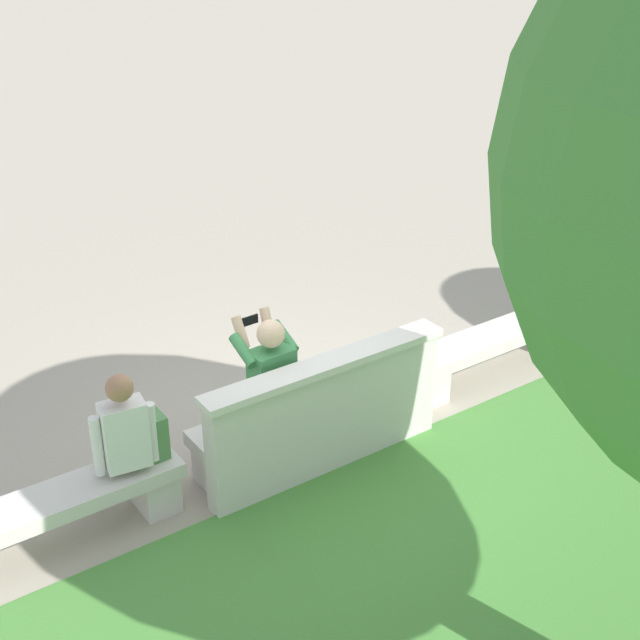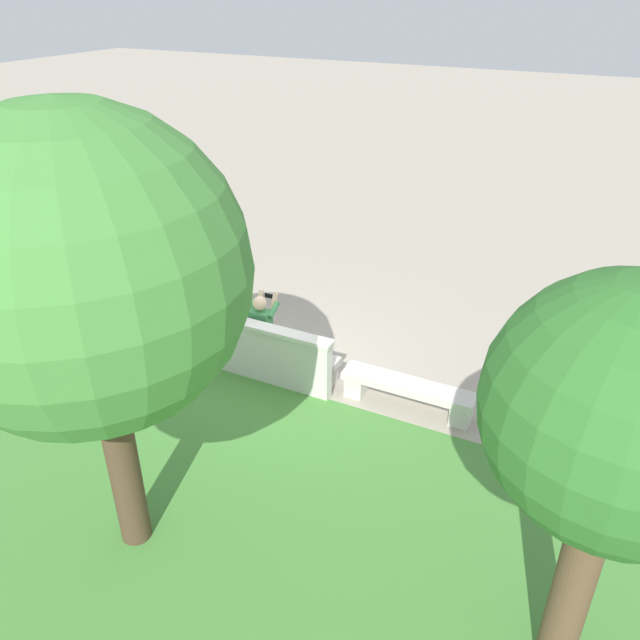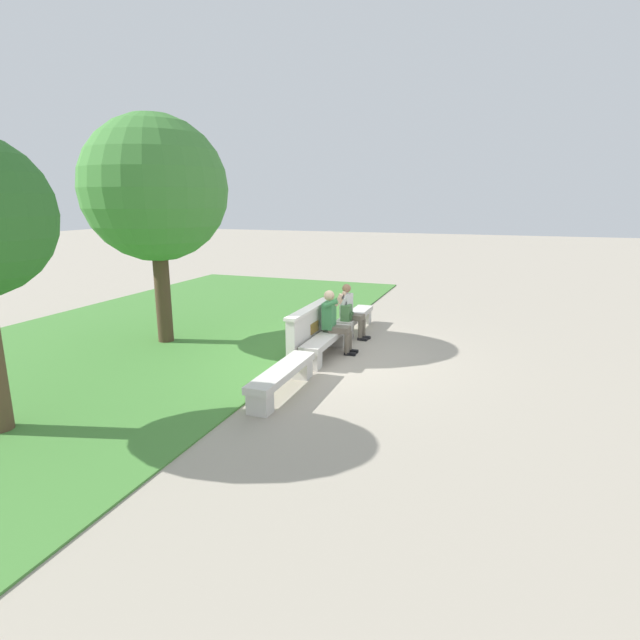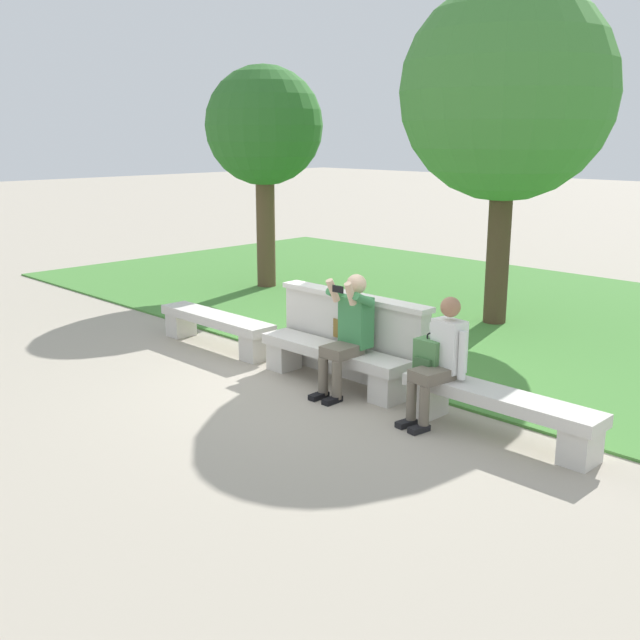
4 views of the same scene
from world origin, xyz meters
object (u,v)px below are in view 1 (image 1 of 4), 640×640
bench_main (493,346)px  person_photographer (264,381)px  bench_mid (47,515)px  person_distant (122,438)px  backpack (146,438)px  bench_near (303,418)px

bench_main → person_photographer: (2.50, -0.08, 0.43)m
bench_main → bench_mid: bearing=0.0°
bench_main → person_distant: 3.74m
person_distant → backpack: bearing=167.7°
bench_main → backpack: bearing=-0.5°
backpack → bench_mid: bearing=2.1°
person_distant → person_photographer: bearing=-179.4°
person_photographer → person_distant: (1.22, 0.01, -0.06)m
bench_near → person_distant: size_ratio=1.59×
person_distant → bench_mid: bearing=5.9°
backpack → person_distant: bearing=-12.3°
bench_main → bench_mid: 4.36m
bench_mid → bench_near: bearing=180.0°
person_photographer → bench_mid: bearing=2.4°
bench_mid → backpack: 0.87m
bench_mid → person_photographer: bearing=-177.6°
bench_main → bench_near: size_ratio=1.00×
person_distant → bench_near: bearing=177.6°
bench_main → backpack: size_ratio=4.69×
person_photographer → bench_main: bearing=178.2°
bench_main → person_photographer: bearing=-1.8°
bench_main → bench_near: same height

